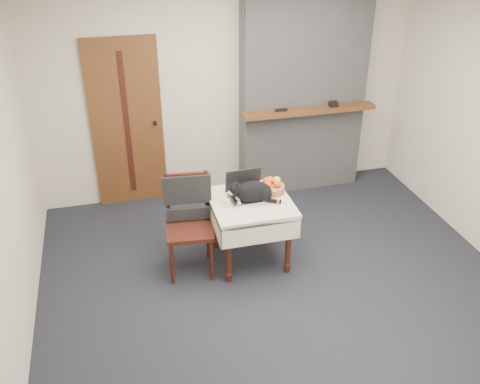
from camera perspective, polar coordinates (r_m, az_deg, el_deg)
The scene contains 12 objects.
ground at distance 5.33m, azimuth 3.82°, elevation -9.42°, with size 4.50×4.50×0.00m, color black.
room_shell at distance 4.87m, azimuth 2.79°, elevation 10.51°, with size 4.52×4.01×2.61m.
door at distance 6.35m, azimuth -11.98°, elevation 7.09°, with size 0.82×0.10×2.00m.
chimney at distance 6.54m, azimuth 6.76°, elevation 10.93°, with size 1.62×0.48×2.60m.
side_table at distance 5.28m, azimuth 1.14°, elevation -1.99°, with size 0.78×0.78×0.70m.
laptop at distance 5.26m, azimuth 0.64°, elevation 0.14°, with size 0.38×0.33×0.27m.
cat at distance 5.16m, azimuth 1.46°, elevation 0.02°, with size 0.50×0.23×0.25m.
cream_jar at distance 5.11m, azimuth -1.41°, elevation -1.16°, with size 0.06×0.06×0.07m, color silver.
pill_bottle at distance 5.16m, azimuth 4.08°, elevation -0.99°, with size 0.03×0.03×0.07m.
fruit_basket at distance 5.36m, azimuth 3.40°, elevation 0.59°, with size 0.26×0.26×0.15m.
desk_clutter at distance 5.33m, azimuth 3.33°, elevation -0.26°, with size 0.13×0.01×0.01m, color black.
chair at distance 5.21m, azimuth -5.55°, elevation -1.89°, with size 0.50×0.49×1.01m.
Camera 1 is at (-1.39, -3.94, 3.31)m, focal length 40.00 mm.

